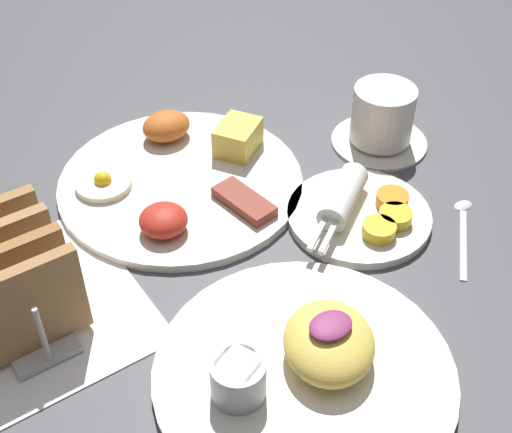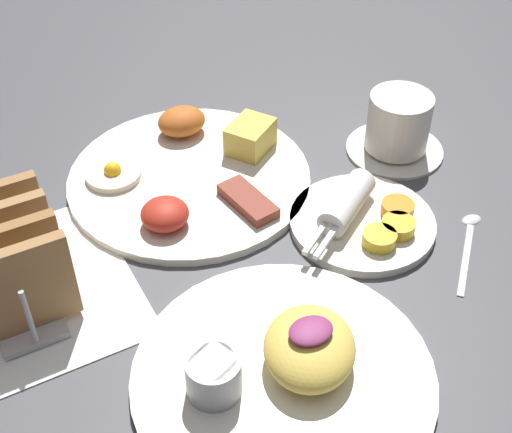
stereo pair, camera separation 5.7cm
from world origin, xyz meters
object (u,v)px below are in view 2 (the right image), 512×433
object	(u,v)px
toast_rack	(7,261)
plate_foreground	(284,368)
plate_condiments	(362,219)
plate_breakfast	(191,172)
coffee_cup	(398,127)

from	to	relation	value
toast_rack	plate_foreground	bearing A→B (deg)	-48.72
plate_condiments	toast_rack	bearing A→B (deg)	168.30
plate_condiments	toast_rack	size ratio (longest dim) A/B	1.18
plate_foreground	toast_rack	distance (m)	0.28
toast_rack	plate_condiments	bearing A→B (deg)	-11.70
plate_breakfast	plate_condiments	size ratio (longest dim) A/B	1.63
plate_breakfast	plate_condiments	bearing A→B (deg)	-51.80
plate_breakfast	toast_rack	world-z (taller)	toast_rack
coffee_cup	plate_foreground	bearing A→B (deg)	-141.84
toast_rack	coffee_cup	size ratio (longest dim) A/B	1.23
plate_condiments	coffee_cup	size ratio (longest dim) A/B	1.45
plate_breakfast	coffee_cup	xyz separation A→B (m)	(0.25, -0.07, 0.03)
plate_condiments	plate_foreground	distance (m)	0.22
plate_foreground	coffee_cup	size ratio (longest dim) A/B	2.24
plate_breakfast	coffee_cup	size ratio (longest dim) A/B	2.37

